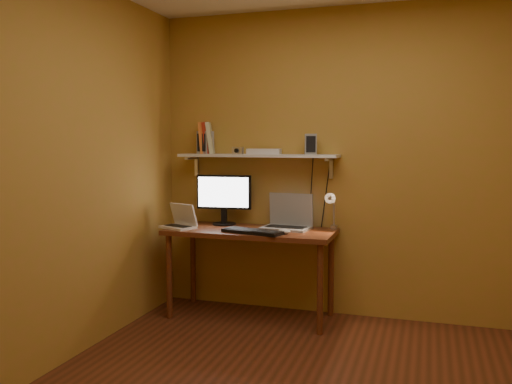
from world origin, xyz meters
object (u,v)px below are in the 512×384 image
(desk, at_px, (251,239))
(speaker_left, at_px, (205,143))
(wall_shelf, at_px, (258,156))
(desk_lamp, at_px, (332,206))
(netbook, at_px, (180,221))
(shelf_camera, at_px, (238,151))
(router, at_px, (264,151))
(laptop, at_px, (288,219))
(monitor, at_px, (224,197))
(mouse, at_px, (284,231))
(keyboard, at_px, (253,232))
(speaker_right, at_px, (311,144))

(desk, bearing_deg, speaker_left, 159.49)
(wall_shelf, xyz_separation_m, desk_lamp, (0.66, -0.07, -0.40))
(netbook, relative_size, shelf_camera, 3.09)
(speaker_left, xyz_separation_m, router, (0.54, 0.01, -0.08))
(shelf_camera, height_order, router, shelf_camera)
(laptop, bearing_deg, monitor, -176.62)
(wall_shelf, height_order, router, router)
(netbook, bearing_deg, wall_shelf, 48.89)
(netbook, relative_size, desk_lamp, 0.89)
(wall_shelf, xyz_separation_m, mouse, (0.33, -0.33, -0.59))
(router, bearing_deg, wall_shelf, 178.07)
(speaker_left, height_order, router, speaker_left)
(mouse, bearing_deg, shelf_camera, 169.74)
(mouse, height_order, router, router)
(desk_lamp, height_order, shelf_camera, shelf_camera)
(netbook, height_order, keyboard, netbook)
(desk, relative_size, monitor, 2.87)
(desk, bearing_deg, monitor, 150.50)
(speaker_right, relative_size, router, 0.61)
(shelf_camera, bearing_deg, speaker_left, 171.54)
(keyboard, distance_m, desk_lamp, 0.69)
(desk_lamp, height_order, router, router)
(keyboard, distance_m, speaker_left, 0.97)
(monitor, height_order, netbook, monitor)
(keyboard, xyz_separation_m, mouse, (0.25, 0.04, 0.01))
(router, bearing_deg, desk, -107.25)
(mouse, xyz_separation_m, speaker_right, (0.14, 0.32, 0.69))
(speaker_left, bearing_deg, keyboard, -17.93)
(laptop, distance_m, desk_lamp, 0.40)
(shelf_camera, bearing_deg, keyboard, -52.55)
(monitor, bearing_deg, speaker_left, 170.93)
(wall_shelf, bearing_deg, monitor, -175.95)
(desk, distance_m, speaker_left, 0.96)
(wall_shelf, bearing_deg, desk_lamp, -5.88)
(laptop, relative_size, netbook, 1.24)
(mouse, relative_size, speaker_left, 0.55)
(desk, xyz_separation_m, wall_shelf, (0.00, 0.19, 0.69))
(laptop, height_order, desk_lamp, desk_lamp)
(monitor, relative_size, mouse, 4.46)
(netbook, xyz_separation_m, router, (0.65, 0.30, 0.59))
(keyboard, xyz_separation_m, desk_lamp, (0.58, 0.30, 0.20))
(desk, xyz_separation_m, desk_lamp, (0.66, 0.13, 0.29))
(speaker_left, distance_m, shelf_camera, 0.33)
(netbook, xyz_separation_m, speaker_right, (1.06, 0.30, 0.65))
(netbook, distance_m, router, 0.93)
(speaker_right, height_order, shelf_camera, speaker_right)
(keyboard, distance_m, speaker_right, 0.88)
(wall_shelf, xyz_separation_m, netbook, (-0.59, -0.30, -0.55))
(netbook, height_order, router, router)
(laptop, bearing_deg, speaker_right, 17.67)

